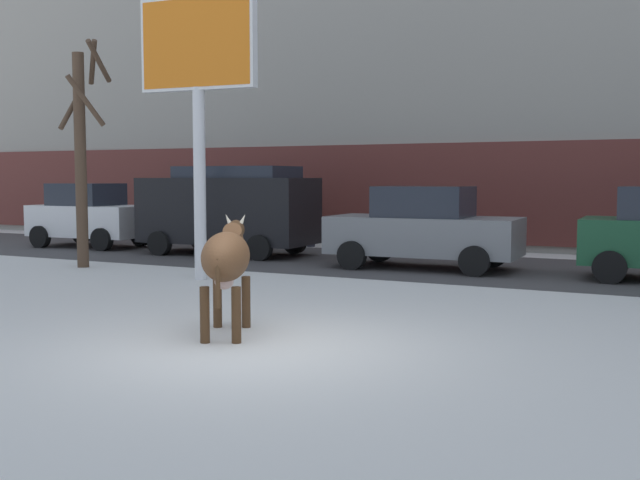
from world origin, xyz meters
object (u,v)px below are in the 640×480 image
(car_white_hatchback, at_px, (90,215))
(pedestrian_near_billboard, at_px, (291,216))
(cow_brown, at_px, (227,258))
(billboard, at_px, (198,61))
(car_grey_sedan, at_px, (424,228))
(bare_tree_left_lot, at_px, (82,149))
(car_black_van, at_px, (229,208))
(pedestrian_by_cars, at_px, (311,217))

(car_white_hatchback, distance_m, pedestrian_near_billboard, 5.88)
(cow_brown, xyz_separation_m, billboard, (-3.42, 4.18, 3.32))
(cow_brown, height_order, car_grey_sedan, car_grey_sedan)
(cow_brown, bearing_deg, car_white_hatchback, 140.80)
(billboard, distance_m, car_white_hatchback, 8.98)
(cow_brown, relative_size, car_grey_sedan, 0.44)
(car_white_hatchback, bearing_deg, billboard, -31.77)
(billboard, relative_size, car_grey_sedan, 1.31)
(cow_brown, distance_m, bare_tree_left_lot, 8.59)
(car_white_hatchback, relative_size, pedestrian_near_billboard, 2.05)
(bare_tree_left_lot, bearing_deg, car_black_van, 70.11)
(car_grey_sedan, bearing_deg, car_white_hatchback, 176.42)
(cow_brown, height_order, pedestrian_by_cars, pedestrian_by_cars)
(car_white_hatchback, xyz_separation_m, bare_tree_left_lot, (3.50, -3.87, 1.75))
(billboard, xyz_separation_m, pedestrian_by_cars, (-1.31, 7.33, -3.43))
(car_black_van, distance_m, pedestrian_by_cars, 3.15)
(car_black_van, distance_m, bare_tree_left_lot, 4.30)
(car_black_van, height_order, pedestrian_near_billboard, car_black_van)
(car_white_hatchback, bearing_deg, car_black_van, -0.63)
(car_grey_sedan, xyz_separation_m, bare_tree_left_lot, (-6.96, -3.21, 1.77))
(cow_brown, height_order, pedestrian_near_billboard, pedestrian_near_billboard)
(billboard, relative_size, bare_tree_left_lot, 1.09)
(car_grey_sedan, bearing_deg, pedestrian_near_billboard, 146.12)
(car_black_van, bearing_deg, cow_brown, -56.57)
(pedestrian_near_billboard, height_order, bare_tree_left_lot, bare_tree_left_lot)
(pedestrian_near_billboard, bearing_deg, billboard, -74.87)
(cow_brown, relative_size, bare_tree_left_lot, 0.37)
(car_black_van, bearing_deg, car_grey_sedan, -6.15)
(billboard, xyz_separation_m, car_grey_sedan, (3.39, 3.72, -3.41))
(cow_brown, distance_m, car_grey_sedan, 7.90)
(car_white_hatchback, xyz_separation_m, pedestrian_near_billboard, (5.09, 2.95, -0.05))
(billboard, xyz_separation_m, pedestrian_near_billboard, (-1.98, 7.33, -3.43))
(billboard, xyz_separation_m, bare_tree_left_lot, (-3.57, 0.51, -1.63))
(pedestrian_near_billboard, bearing_deg, car_white_hatchback, -149.86)
(pedestrian_near_billboard, relative_size, bare_tree_left_lot, 0.34)
(pedestrian_by_cars, bearing_deg, cow_brown, -67.66)
(car_grey_sedan, bearing_deg, cow_brown, -89.76)
(cow_brown, xyz_separation_m, car_grey_sedan, (-0.03, 7.90, -0.09))
(car_black_van, xyz_separation_m, pedestrian_near_billboard, (0.21, 3.01, -0.36))
(car_white_hatchback, relative_size, bare_tree_left_lot, 0.70)
(cow_brown, relative_size, car_white_hatchback, 0.53)
(car_grey_sedan, relative_size, pedestrian_by_cars, 2.46)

